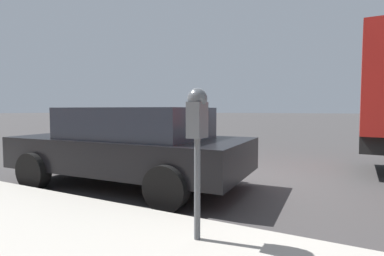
{
  "coord_description": "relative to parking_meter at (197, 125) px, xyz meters",
  "views": [
    {
      "loc": [
        -5.24,
        -2.18,
        1.38
      ],
      "look_at": [
        -2.28,
        -0.65,
        1.17
      ],
      "focal_mm": 28.0,
      "sensor_mm": 36.0,
      "label": 1
    }
  ],
  "objects": [
    {
      "name": "ground_plane",
      "position": [
        2.72,
        0.93,
        -1.23
      ],
      "size": [
        220.0,
        220.0,
        0.0
      ],
      "primitive_type": "plane",
      "color": "#3D3A3A"
    },
    {
      "name": "parking_meter",
      "position": [
        0.0,
        0.0,
        0.0
      ],
      "size": [
        0.21,
        0.19,
        1.45
      ],
      "color": "#4C5156",
      "rests_on": "sidewalk"
    },
    {
      "name": "car_black",
      "position": [
        1.75,
        2.18,
        -0.48
      ],
      "size": [
        2.26,
        4.31,
        1.41
      ],
      "rotation": [
        0.0,
        0.0,
        0.04
      ],
      "color": "black",
      "rests_on": "ground_plane"
    }
  ]
}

